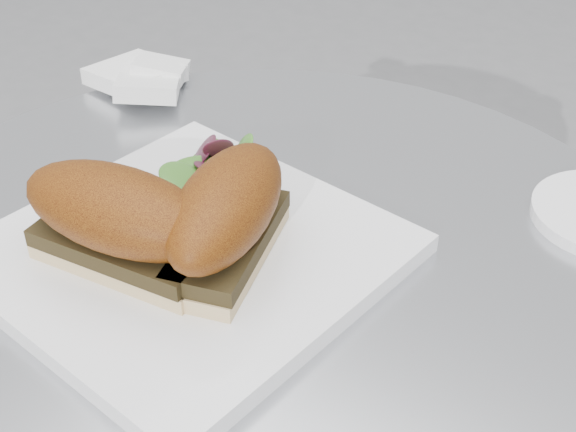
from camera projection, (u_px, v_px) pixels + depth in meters
name	position (u px, v px, depth m)	size (l,w,h in m)	color
plate	(188.00, 254.00, 0.64)	(0.28, 0.28, 0.02)	white
sandwich_left	(119.00, 219.00, 0.59)	(0.17, 0.10, 0.08)	#DCB789
sandwich_right	(227.00, 215.00, 0.59)	(0.12, 0.17, 0.08)	#DCB789
salad	(220.00, 159.00, 0.69)	(0.10, 0.10, 0.05)	#559631
napkin	(142.00, 86.00, 0.87)	(0.11, 0.11, 0.02)	white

